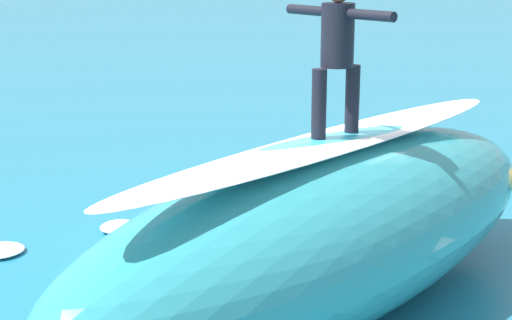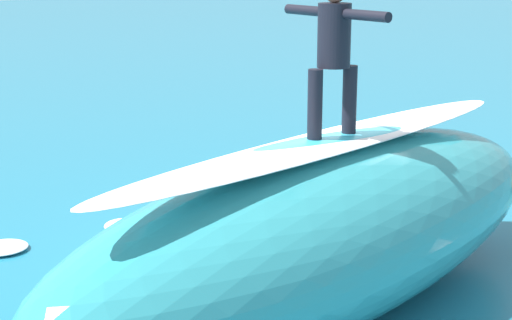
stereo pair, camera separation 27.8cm
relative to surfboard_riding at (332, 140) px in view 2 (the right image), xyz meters
name	(u,v)px [view 2 (the right image)]	position (x,y,z in m)	size (l,w,h in m)	color
ground_plane	(310,253)	(-0.77, -1.52, -1.84)	(120.00, 120.00, 0.00)	teal
wave_crest	(330,230)	(-0.01, 0.00, -0.94)	(7.23, 2.20, 1.79)	teal
wave_foam_lip	(333,141)	(-0.01, 0.00, -0.01)	(6.15, 0.77, 0.08)	white
surfboard_riding	(332,140)	(0.00, 0.00, 0.00)	(2.16, 0.45, 0.10)	#33B2D1
surfer_riding	(334,47)	(0.00, 0.00, 0.92)	(0.59, 1.42, 1.50)	black
surfboard_paddling	(199,233)	(0.19, -2.73, -1.79)	(1.92, 0.53, 0.09)	#EAE5C6
surfer_paddling	(200,224)	(0.24, -2.61, -1.61)	(0.76, 1.68, 0.31)	black
foam_patch_mid	(2,248)	(2.59, -3.47, -1.80)	(0.64, 0.60, 0.08)	white
foam_patch_far	(123,225)	(0.99, -3.48, -1.78)	(0.52, 0.50, 0.12)	white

